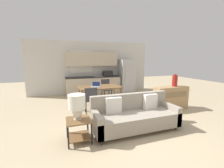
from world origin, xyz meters
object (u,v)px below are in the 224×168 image
refrigerator (127,76)px  credenza (171,98)px  dining_table (100,88)px  side_table (79,126)px  laptop (96,86)px  table_lamp (77,104)px  dining_chair_far_right (106,88)px  couch (134,116)px  dining_chair_near_left (91,99)px  vase (175,81)px

refrigerator → credenza: refrigerator is taller
dining_table → credenza: 2.63m
side_table → laptop: bearing=67.9°
table_lamp → dining_chair_far_right: size_ratio=0.62×
side_table → couch: bearing=4.7°
refrigerator → couch: (-1.74, -4.23, -0.54)m
refrigerator → laptop: refrigerator is taller
dining_chair_far_right → laptop: laptop is taller
refrigerator → side_table: refrigerator is taller
dining_chair_far_right → laptop: (-0.67, -0.83, 0.29)m
dining_table → side_table: size_ratio=3.07×
laptop → dining_chair_near_left: bearing=-90.1°
dining_table → dining_chair_far_right: (0.51, 0.81, -0.18)m
credenza → vase: bearing=5.7°
table_lamp → laptop: (0.96, 2.29, -0.04)m
side_table → table_lamp: bearing=126.5°
couch → dining_chair_far_right: dining_chair_far_right is taller
side_table → credenza: 3.56m
side_table → dining_chair_near_left: size_ratio=0.57×
refrigerator → credenza: (0.23, -3.27, -0.47)m
table_lamp → dining_chair_near_left: table_lamp is taller
dining_chair_near_left → side_table: bearing=74.3°
couch → dining_chair_near_left: size_ratio=2.43×
dining_table → laptop: laptop is taller
dining_table → credenza: (2.29, -1.26, -0.28)m
vase → dining_chair_far_right: (-1.92, 2.06, -0.52)m
laptop → table_lamp: bearing=-87.8°
refrigerator → dining_chair_far_right: (-1.55, -1.20, -0.38)m
couch → credenza: bearing=25.9°
dining_chair_near_left → refrigerator: bearing=-127.8°
refrigerator → vase: refrigerator is taller
couch → laptop: (-0.48, 2.20, 0.45)m
couch → refrigerator: bearing=67.7°
dining_table → credenza: credenza is taller
refrigerator → dining_table: 2.88m
credenza → laptop: size_ratio=3.15×
credenza → laptop: bearing=153.1°
couch → dining_chair_near_left: dining_chair_near_left is taller
laptop → credenza: bearing=-2.0°
vase → dining_chair_near_left: size_ratio=0.48×
side_table → dining_chair_near_left: bearing=69.4°
refrigerator → credenza: 3.31m
vase → dining_chair_far_right: 2.87m
dining_table → dining_chair_near_left: dining_chair_near_left is taller
side_table → dining_chair_far_right: bearing=62.9°
dining_table → side_table: dining_table is taller
side_table → laptop: size_ratio=1.30×
refrigerator → side_table: size_ratio=3.44×
dining_table → couch: couch is taller
couch → dining_chair_far_right: bearing=86.5°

